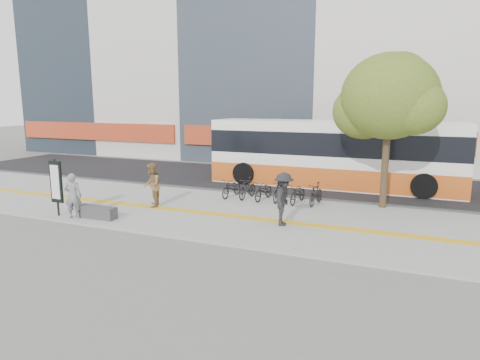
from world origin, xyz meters
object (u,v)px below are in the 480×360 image
at_px(signboard, 56,183).
at_px(seated_woman, 73,196).
at_px(bus, 332,156).
at_px(bench, 97,212).
at_px(pedestrian_dark, 283,199).
at_px(street_tree, 389,99).
at_px(pedestrian_tan, 152,185).

distance_m(signboard, seated_woman, 0.91).
distance_m(bus, seated_woman, 12.69).
distance_m(bench, pedestrian_dark, 7.02).
distance_m(seated_woman, pedestrian_dark, 7.84).
relative_size(bench, bus, 0.13).
bearing_deg(bus, signboard, -130.56).
bearing_deg(street_tree, bus, 127.44).
distance_m(bus, pedestrian_tan, 9.60).
height_order(bus, seated_woman, bus).
distance_m(street_tree, bus, 5.45).
bearing_deg(bus, pedestrian_dark, -91.62).
bearing_deg(signboard, pedestrian_tan, 45.09).
bearing_deg(street_tree, signboard, -150.93).
bearing_deg(bus, street_tree, -52.56).
distance_m(bench, signboard, 1.94).
bearing_deg(signboard, bench, 10.81).
bearing_deg(pedestrian_dark, signboard, 94.53).
height_order(signboard, street_tree, street_tree).
xyz_separation_m(bench, signboard, (-1.60, -0.31, 1.06)).
bearing_deg(bench, bus, 54.33).
height_order(bench, street_tree, street_tree).
bearing_deg(seated_woman, street_tree, -174.38).
relative_size(street_tree, pedestrian_tan, 3.43).
bearing_deg(seated_woman, signboard, -25.73).
bearing_deg(pedestrian_tan, bench, -50.30).
height_order(bench, pedestrian_dark, pedestrian_dark).
relative_size(bench, seated_woman, 0.94).
relative_size(seated_woman, pedestrian_dark, 0.90).
xyz_separation_m(bench, bus, (6.96, 9.70, 1.34)).
bearing_deg(bench, signboard, -169.19).
xyz_separation_m(pedestrian_tan, pedestrian_dark, (5.79, -0.43, 0.02)).
relative_size(bench, street_tree, 0.25).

